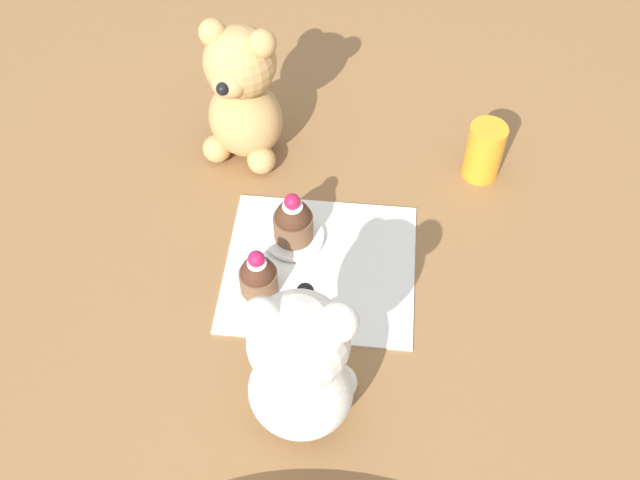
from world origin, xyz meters
The scene contains 8 objects.
ground_plane centered at (0.00, 0.00, 0.00)m, with size 4.00×4.00×0.00m, color olive.
knitted_placemat centered at (0.00, 0.00, 0.00)m, with size 0.23×0.21×0.01m, color silver.
teddy_bear_cream centered at (0.00, 0.19, 0.10)m, with size 0.11×0.11×0.21m.
teddy_bear_tan centered at (0.12, -0.19, 0.10)m, with size 0.12×0.11×0.21m.
cupcake_near_cream_bear centered at (0.07, 0.04, 0.03)m, with size 0.05×0.05×0.07m.
saucer_plate centered at (0.04, -0.04, 0.01)m, with size 0.08×0.08×0.01m, color white.
cupcake_near_tan_bear centered at (0.04, -0.04, 0.04)m, with size 0.05×0.05×0.07m.
juice_glass centered at (-0.20, -0.18, 0.04)m, with size 0.05×0.05×0.08m, color orange.
Camera 1 is at (-0.05, 0.54, 0.75)m, focal length 42.00 mm.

